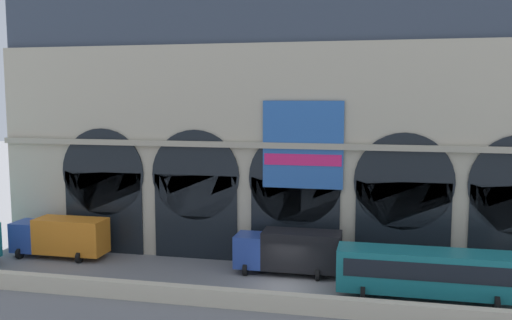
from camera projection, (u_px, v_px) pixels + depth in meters
The scene contains 6 objects.
ground_plane at pixel (283, 287), 36.73m from camera, with size 200.00×200.00×0.00m, color slate.
quay_parapet_wall at pixel (271, 302), 32.57m from camera, with size 90.00×0.70×1.09m, color beige.
station_building at pixel (301, 124), 43.13m from camera, with size 48.05×6.08×21.37m.
box_truck_west at pixel (61, 236), 43.22m from camera, with size 7.50×2.91×3.12m.
box_truck_center at pixel (289, 250), 39.18m from camera, with size 7.50×2.91×3.12m.
bus_mideast at pixel (427, 272), 34.15m from camera, with size 11.00×3.25×3.10m.
Camera 1 is at (5.89, -35.07, 12.60)m, focal length 38.83 mm.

